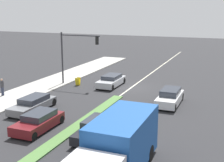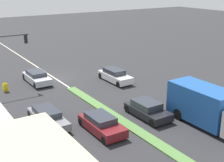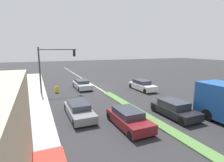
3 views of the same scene
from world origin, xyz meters
TOP-DOWN VIEW (x-y plane):
  - ground_plane at (0.00, 18.00)m, footprint 160.00×160.00m
  - lane_marking_center at (0.00, 0.00)m, footprint 0.16×60.00m
  - traffic_signal_main at (6.12, 1.42)m, footprint 4.59×0.34m
  - pedestrian at (10.24, 8.01)m, footprint 0.34×0.34m
  - warning_aframe_sign at (5.74, 1.35)m, footprint 0.45×0.53m
  - sedan_maroon at (2.20, 13.74)m, footprint 1.81×4.12m
  - sedan_silver at (2.20, 0.40)m, footprint 1.83×4.38m
  - van_white at (-5.00, 4.55)m, footprint 1.73×4.45m
  - sedan_dark at (-2.20, 13.53)m, footprint 1.90×4.03m
  - suv_grey at (5.00, 10.48)m, footprint 1.74×4.59m

SIDE VIEW (x-z plane):
  - ground_plane at x=0.00m, z-range 0.00..0.00m
  - lane_marking_center at x=0.00m, z-range 0.00..0.01m
  - warning_aframe_sign at x=5.74m, z-range 0.01..0.84m
  - suv_grey at x=5.00m, z-range -0.01..1.18m
  - sedan_maroon at x=2.20m, z-range -0.02..1.22m
  - sedan_silver at x=2.20m, z-range -0.01..1.22m
  - sedan_dark at x=-2.20m, z-range -0.03..1.25m
  - van_white at x=-5.00m, z-range -0.03..1.34m
  - pedestrian at x=10.24m, z-range 0.16..1.80m
  - traffic_signal_main at x=6.12m, z-range 1.10..6.70m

